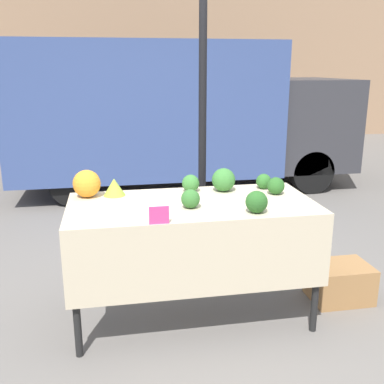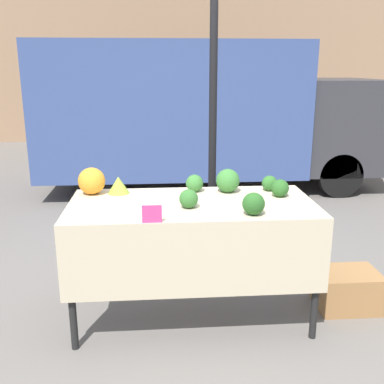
{
  "view_description": "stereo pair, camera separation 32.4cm",
  "coord_description": "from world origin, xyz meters",
  "px_view_note": "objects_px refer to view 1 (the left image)",
  "views": [
    {
      "loc": [
        -0.56,
        -3.07,
        1.87
      ],
      "look_at": [
        0.0,
        0.0,
        1.0
      ],
      "focal_mm": 42.0,
      "sensor_mm": 36.0,
      "label": 1
    },
    {
      "loc": [
        -0.24,
        -3.11,
        1.87
      ],
      "look_at": [
        0.0,
        0.0,
        1.0
      ],
      "focal_mm": 42.0,
      "sensor_mm": 36.0,
      "label": 2
    }
  ],
  "objects_px": {
    "price_sign": "(159,215)",
    "produce_crate": "(340,282)",
    "parked_truck": "(174,112)",
    "orange_cauliflower": "(87,184)"
  },
  "relations": [
    {
      "from": "parked_truck",
      "to": "produce_crate",
      "type": "distance_m",
      "value": 4.15
    },
    {
      "from": "parked_truck",
      "to": "price_sign",
      "type": "distance_m",
      "value": 4.44
    },
    {
      "from": "price_sign",
      "to": "produce_crate",
      "type": "relative_size",
      "value": 0.26
    },
    {
      "from": "parked_truck",
      "to": "price_sign",
      "type": "relative_size",
      "value": 40.98
    },
    {
      "from": "parked_truck",
      "to": "produce_crate",
      "type": "relative_size",
      "value": 10.83
    },
    {
      "from": "orange_cauliflower",
      "to": "produce_crate",
      "type": "distance_m",
      "value": 2.2
    },
    {
      "from": "price_sign",
      "to": "produce_crate",
      "type": "distance_m",
      "value": 1.8
    },
    {
      "from": "parked_truck",
      "to": "orange_cauliflower",
      "type": "xyz_separation_m",
      "value": [
        -1.19,
        -3.67,
        -0.17
      ]
    },
    {
      "from": "parked_truck",
      "to": "orange_cauliflower",
      "type": "relative_size",
      "value": 24.92
    },
    {
      "from": "parked_truck",
      "to": "orange_cauliflower",
      "type": "height_order",
      "value": "parked_truck"
    }
  ]
}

